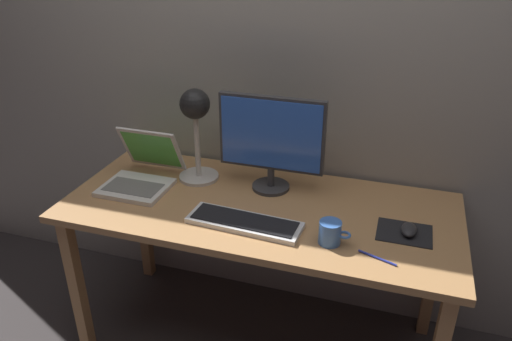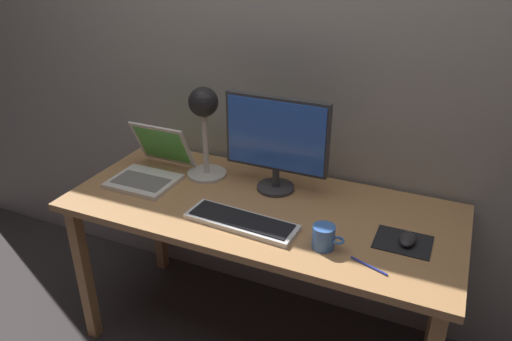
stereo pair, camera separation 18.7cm
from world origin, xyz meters
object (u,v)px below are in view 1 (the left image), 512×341
object	(u,v)px
desk_lamp	(196,119)
coffee_mug	(330,233)
monitor	(271,138)
pen	(377,258)
keyboard_main	(244,222)
mouse	(409,230)
laptop	(143,169)

from	to	relation	value
desk_lamp	coffee_mug	distance (m)	0.77
monitor	coffee_mug	distance (m)	0.50
desk_lamp	pen	xyz separation A→B (m)	(0.82, -0.37, -0.28)
desk_lamp	coffee_mug	xyz separation A→B (m)	(0.65, -0.33, -0.24)
monitor	pen	bearing A→B (deg)	-37.66
desk_lamp	keyboard_main	bearing A→B (deg)	-43.68
keyboard_main	coffee_mug	world-z (taller)	coffee_mug
monitor	keyboard_main	distance (m)	0.38
pen	coffee_mug	bearing A→B (deg)	165.12
keyboard_main	coffee_mug	bearing A→B (deg)	-3.11
pen	mouse	bearing A→B (deg)	63.04
desk_lamp	monitor	bearing A→B (deg)	0.89
laptop	mouse	world-z (taller)	laptop
monitor	laptop	size ratio (longest dim) A/B	1.33
laptop	coffee_mug	size ratio (longest dim) A/B	2.91
keyboard_main	mouse	world-z (taller)	mouse
monitor	pen	xyz separation A→B (m)	(0.49, -0.38, -0.23)
keyboard_main	mouse	xyz separation A→B (m)	(0.60, 0.12, 0.01)
laptop	keyboard_main	bearing A→B (deg)	-20.48
monitor	desk_lamp	bearing A→B (deg)	-179.11
keyboard_main	mouse	distance (m)	0.61
desk_lamp	pen	bearing A→B (deg)	-24.26
laptop	monitor	bearing A→B (deg)	11.40
coffee_mug	mouse	bearing A→B (deg)	28.08
coffee_mug	pen	distance (m)	0.18
desk_lamp	coffee_mug	size ratio (longest dim) A/B	3.60
monitor	laptop	bearing A→B (deg)	-168.60
keyboard_main	coffee_mug	distance (m)	0.33
monitor	desk_lamp	distance (m)	0.34
mouse	coffee_mug	distance (m)	0.30
monitor	keyboard_main	size ratio (longest dim) A/B	1.00
keyboard_main	pen	bearing A→B (deg)	-7.22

